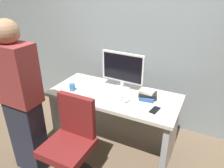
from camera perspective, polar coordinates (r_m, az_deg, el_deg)
The scene contains 11 objects.
ground_plane at distance 2.88m, azimuth 0.46°, elevation -15.50°, with size 9.00×9.00×0.00m, color brown.
wall_back at distance 2.90m, azimuth 7.42°, elevation 17.50°, with size 6.40×0.10×3.00m, color gray.
desk at distance 2.58m, azimuth 0.50°, elevation -6.95°, with size 1.53×0.69×0.72m.
office_chair at distance 2.22m, azimuth -11.01°, elevation -16.34°, with size 0.52×0.52×0.94m.
person_at_desk at distance 2.26m, azimuth -23.42°, elevation -4.56°, with size 0.40×0.24×1.64m.
monitor at distance 2.51m, azimuth 2.90°, elevation 4.13°, with size 0.54×0.15×0.46m.
keyboard at distance 2.45m, azimuth -1.76°, elevation -2.78°, with size 0.43×0.13×0.02m, color white.
mouse at distance 2.32m, azimuth 4.12°, elevation -4.27°, with size 0.06×0.10×0.03m, color white.
cup_near_keyboard at distance 2.58m, azimuth -10.75°, elevation -0.84°, with size 0.07×0.07×0.09m, color #3372B2.
book_stack at distance 2.38m, azimuth 9.62°, elevation -2.93°, with size 0.23×0.19×0.10m.
cell_phone at distance 2.20m, azimuth 11.56°, elevation -6.93°, with size 0.07×0.14×0.01m, color black.
Camera 1 is at (0.95, -1.96, 1.89)m, focal length 33.65 mm.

